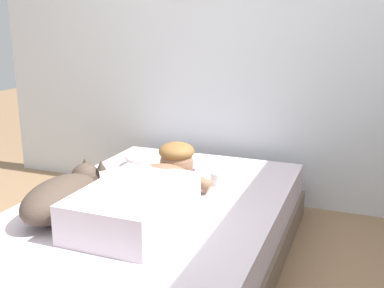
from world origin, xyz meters
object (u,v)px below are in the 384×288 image
cell_phone (158,190)px  person_lying (147,192)px  bed (155,233)px  dog (64,195)px  pillow (162,160)px  coffee_cup (218,179)px

cell_phone → person_lying: bearing=-74.0°
bed → dog: (-0.32, -0.31, 0.29)m
pillow → dog: (-0.12, -0.85, 0.05)m
pillow → coffee_cup: 0.46m
bed → person_lying: bearing=-75.6°
person_lying → cell_phone: size_ratio=6.57×
coffee_cup → cell_phone: size_ratio=0.89×
dog → cell_phone: bearing=59.1°
coffee_cup → cell_phone: bearing=-141.3°
person_lying → cell_phone: (-0.08, 0.29, -0.10)m
pillow → dog: size_ratio=0.90×
bed → cell_phone: size_ratio=13.96×
bed → person_lying: 0.32m
bed → dog: 0.53m
pillow → dog: bearing=-98.1°
pillow → cell_phone: size_ratio=3.71×
dog → bed: bearing=44.3°
pillow → coffee_cup: bearing=-21.1°
person_lying → cell_phone: bearing=106.0°
pillow → person_lying: (0.24, -0.68, 0.05)m
pillow → cell_phone: pillow is taller
pillow → bed: bearing=-69.5°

